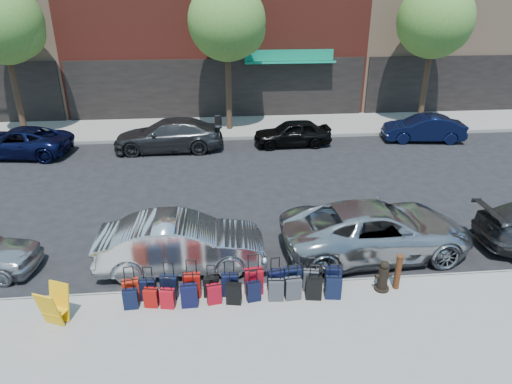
{
  "coord_description": "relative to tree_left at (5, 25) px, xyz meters",
  "views": [
    {
      "loc": [
        -0.3,
        -14.07,
        7.17
      ],
      "look_at": [
        0.88,
        -1.5,
        1.4
      ],
      "focal_mm": 32.0,
      "sensor_mm": 36.0,
      "label": 1
    }
  ],
  "objects": [
    {
      "name": "suitcase_front_0",
      "position": [
        7.4,
        -14.31,
        -4.97
      ],
      "size": [
        0.42,
        0.28,
        0.93
      ],
      "rotation": [
        0.0,
        0.0,
        0.19
      ],
      "color": "#B31E0B",
      "rests_on": "sidewalk_near"
    },
    {
      "name": "curb_far",
      "position": [
        9.86,
        -1.52,
        -5.34
      ],
      "size": [
        60.0,
        0.08,
        0.15
      ],
      "primitive_type": "cube",
      "color": "gray",
      "rests_on": "ground"
    },
    {
      "name": "car_near_2",
      "position": [
        14.06,
        -12.5,
        -4.66
      ],
      "size": [
        5.56,
        2.83,
        1.5
      ],
      "primitive_type": "imported",
      "rotation": [
        0.0,
        0.0,
        1.63
      ],
      "color": "#B1B3B8",
      "rests_on": "ground"
    },
    {
      "name": "suitcase_back_8",
      "position": [
        11.31,
        -14.6,
        -4.97
      ],
      "size": [
        0.4,
        0.25,
        0.92
      ],
      "rotation": [
        0.0,
        0.0,
        0.08
      ],
      "color": "#38373C",
      "rests_on": "sidewalk_near"
    },
    {
      "name": "sidewalk_near",
      "position": [
        9.86,
        -16.0,
        -5.34
      ],
      "size": [
        60.0,
        4.0,
        0.15
      ],
      "primitive_type": "cube",
      "color": "gray",
      "rests_on": "ground"
    },
    {
      "name": "car_far_3",
      "position": [
        19.89,
        -2.57,
        -4.77
      ],
      "size": [
        4.04,
        1.82,
        1.29
      ],
      "primitive_type": "imported",
      "rotation": [
        0.0,
        0.0,
        -1.69
      ],
      "color": "#0C1436",
      "rests_on": "ground"
    },
    {
      "name": "suitcase_front_4",
      "position": [
        9.33,
        -14.34,
        -4.99
      ],
      "size": [
        0.39,
        0.26,
        0.87
      ],
      "rotation": [
        0.0,
        0.0,
        -0.19
      ],
      "color": "black",
      "rests_on": "sidewalk_near"
    },
    {
      "name": "suitcase_back_1",
      "position": [
        7.91,
        -14.59,
        -5.02
      ],
      "size": [
        0.36,
        0.24,
        0.79
      ],
      "rotation": [
        0.0,
        0.0,
        -0.17
      ],
      "color": "#9B0C0A",
      "rests_on": "sidewalk_near"
    },
    {
      "name": "suitcase_back_2",
      "position": [
        8.3,
        -14.66,
        -5.01
      ],
      "size": [
        0.36,
        0.25,
        0.8
      ],
      "rotation": [
        0.0,
        0.0,
        -0.18
      ],
      "color": "#A90A16",
      "rests_on": "sidewalk_near"
    },
    {
      "name": "tree_left",
      "position": [
        0.0,
        0.0,
        0.0
      ],
      "size": [
        3.8,
        3.8,
        7.27
      ],
      "color": "black",
      "rests_on": "sidewalk_far"
    },
    {
      "name": "suitcase_back_4",
      "position": [
        9.39,
        -14.6,
        -5.01
      ],
      "size": [
        0.37,
        0.25,
        0.81
      ],
      "rotation": [
        0.0,
        0.0,
        0.17
      ],
      "color": "maroon",
      "rests_on": "sidewalk_near"
    },
    {
      "name": "suitcase_front_1",
      "position": [
        7.82,
        -14.31,
        -4.98
      ],
      "size": [
        0.38,
        0.23,
        0.9
      ],
      "rotation": [
        0.0,
        0.0,
        -0.08
      ],
      "color": "black",
      "rests_on": "sidewalk_near"
    },
    {
      "name": "display_rack",
      "position": [
        5.83,
        -14.97,
        -4.81
      ],
      "size": [
        0.7,
        0.72,
        0.92
      ],
      "rotation": [
        0.0,
        0.0,
        -0.41
      ],
      "color": "#F5B10D",
      "rests_on": "sidewalk_near"
    },
    {
      "name": "suitcase_front_5",
      "position": [
        9.78,
        -14.31,
        -4.97
      ],
      "size": [
        0.39,
        0.22,
        0.94
      ],
      "rotation": [
        0.0,
        0.0,
        -0.02
      ],
      "color": "black",
      "rests_on": "sidewalk_near"
    },
    {
      "name": "car_far_1",
      "position": [
        7.4,
        -2.78,
        -4.68
      ],
      "size": [
        5.05,
        2.08,
        1.46
      ],
      "primitive_type": "imported",
      "rotation": [
        0.0,
        0.0,
        -1.58
      ],
      "color": "#323234",
      "rests_on": "ground"
    },
    {
      "name": "car_near_1",
      "position": [
        8.54,
        -12.74,
        -4.67
      ],
      "size": [
        4.53,
        1.58,
        1.49
      ],
      "primitive_type": "imported",
      "rotation": [
        0.0,
        0.0,
        1.57
      ],
      "color": "silver",
      "rests_on": "ground"
    },
    {
      "name": "suitcase_front_3",
      "position": [
        8.86,
        -14.28,
        -4.95
      ],
      "size": [
        0.43,
        0.24,
        1.01
      ],
      "rotation": [
        0.0,
        0.0,
        -0.04
      ],
      "color": "#970E09",
      "rests_on": "sidewalk_near"
    },
    {
      "name": "suitcase_front_8",
      "position": [
        11.35,
        -14.26,
        -4.94
      ],
      "size": [
        0.44,
        0.26,
        1.02
      ],
      "rotation": [
        0.0,
        0.0,
        0.07
      ],
      "color": "black",
      "rests_on": "sidewalk_near"
    },
    {
      "name": "suitcase_front_10",
      "position": [
        12.37,
        -14.29,
        -4.96
      ],
      "size": [
        0.43,
        0.27,
        0.97
      ],
      "rotation": [
        0.0,
        0.0,
        -0.13
      ],
      "color": "black",
      "rests_on": "sidewalk_near"
    },
    {
      "name": "suitcase_front_7",
      "position": [
        10.92,
        -14.26,
        -4.97
      ],
      "size": [
        0.42,
        0.28,
        0.93
      ],
      "rotation": [
        0.0,
        0.0,
        0.17
      ],
      "color": "black",
      "rests_on": "sidewalk_near"
    },
    {
      "name": "suitcase_back_7",
      "position": [
        10.89,
        -14.61,
        -4.99
      ],
      "size": [
        0.39,
        0.24,
        0.88
      ],
      "rotation": [
        0.0,
        0.0,
        -0.08
      ],
      "color": "#38383D",
      "rests_on": "sidewalk_near"
    },
    {
      "name": "suitcase_back_9",
      "position": [
        11.81,
        -14.64,
        -4.98
      ],
      "size": [
        0.42,
        0.28,
        0.92
      ],
      "rotation": [
        0.0,
        0.0,
        -0.16
      ],
      "color": "black",
      "rests_on": "sidewalk_near"
    },
    {
      "name": "suitcase_back_3",
      "position": [
        8.81,
        -14.66,
        -4.97
      ],
      "size": [
        0.4,
        0.24,
        0.93
      ],
      "rotation": [
        0.0,
        0.0,
        0.04
      ],
      "color": "black",
      "rests_on": "sidewalk_near"
    },
    {
      "name": "car_far_2",
      "position": [
        13.28,
        -2.66,
        -4.78
      ],
      "size": [
        3.74,
        1.59,
        1.26
      ],
      "primitive_type": "imported",
      "rotation": [
        0.0,
        0.0,
        -1.54
      ],
      "color": "black",
      "rests_on": "ground"
    },
    {
      "name": "ground",
      "position": [
        9.86,
        -9.5,
        -5.41
      ],
      "size": [
        120.0,
        120.0,
        0.0
      ],
      "primitive_type": "plane",
      "color": "black",
      "rests_on": "ground"
    },
    {
      "name": "sidewalk_far",
      "position": [
        9.86,
        0.5,
        -5.34
      ],
      "size": [
        60.0,
        4.0,
        0.15
      ],
      "primitive_type": "cube",
      "color": "gray",
      "rests_on": "ground"
    },
    {
      "name": "suitcase_front_9",
      "position": [
        11.8,
        -14.3,
        -4.98
      ],
      "size": [
        0.41,
        0.27,
        0.91
      ],
      "rotation": [
        0.0,
        0.0,
        -0.19
      ],
      "color": "#3D3D42",
      "rests_on": "sidewalk_near"
    },
    {
      "name": "suitcase_front_6",
      "position": [
        10.38,
        -14.29,
        -4.92
      ],
      "size": [
        0.46,
        0.28,
        1.08
      ],
      "rotation": [
        0.0,
        0.0,
        0.07
      ],
      "color": "maroon",
      "rests_on": "sidewalk_near"
    },
    {
      "name": "suitcase_back_10",
      "position": [
        12.29,
        -14.66,
        -4.97
      ],
      "size": [
        0.42,
        0.28,
        0.92
      ],
      "rotation": [
        0.0,
        0.0,
        -0.14
      ],
      "color": "black",
      "rests_on": "sidewalk_near"
    },
    {
      "name": "tree_right",
      "position": [
        21.0,
        0.0,
        0.0
      ],
      "size": [
        3.8,
        3.8,
        7.27
      ],
      "color": "black",
      "rests_on": "sidewalk_far"
    },
    {
      "name": "bollard",
      "position": [
        13.98,
        -14.43,
        -4.77
      ],
      "size": [
        0.17,
        0.17,
        0.95
      ],
      "color": "#38190C",
      "rests_on": "sidewalk_near"
    },
    {
      "name": "suitcase_back_6",
      "position": [
        10.35,
        -14.58,
        -5.01
      ],
      "size": [
        0.37,
        0.25,
        0.81
      ],
      "rotation": [
        0.0,
        0.0,
        0.17
      ],
      "color": "black",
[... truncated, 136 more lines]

